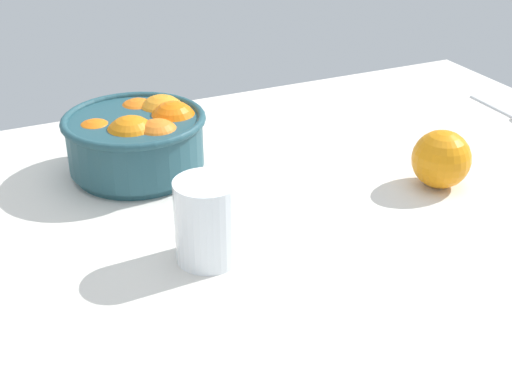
% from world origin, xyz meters
% --- Properties ---
extents(ground_plane, '(1.37, 0.98, 0.03)m').
position_xyz_m(ground_plane, '(0.00, 0.00, -0.01)').
color(ground_plane, silver).
extents(fruit_bowl, '(0.22, 0.22, 0.11)m').
position_xyz_m(fruit_bowl, '(-0.11, 0.23, 0.05)').
color(fruit_bowl, '#234C56').
rests_on(fruit_bowl, ground_plane).
extents(juice_glass, '(0.08, 0.08, 0.11)m').
position_xyz_m(juice_glass, '(-0.11, -0.04, 0.05)').
color(juice_glass, white).
rests_on(juice_glass, ground_plane).
extents(loose_orange_0, '(0.09, 0.09, 0.09)m').
position_xyz_m(loose_orange_0, '(0.28, 0.00, 0.04)').
color(loose_orange_0, orange).
rests_on(loose_orange_0, ground_plane).
extents(spoon, '(0.02, 0.15, 0.01)m').
position_xyz_m(spoon, '(0.57, 0.18, 0.00)').
color(spoon, silver).
rests_on(spoon, ground_plane).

